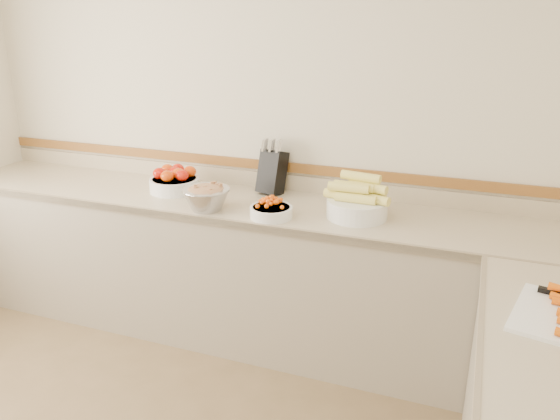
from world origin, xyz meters
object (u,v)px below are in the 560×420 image
(knife_block, at_px, (272,171))
(cherry_tomato_bowl, at_px, (271,210))
(corn_bowl, at_px, (357,203))
(rhubarb_bowl, at_px, (206,196))
(tomato_bowl, at_px, (175,181))

(knife_block, height_order, cherry_tomato_bowl, knife_block)
(cherry_tomato_bowl, distance_m, corn_bowl, 0.47)
(cherry_tomato_bowl, height_order, rhubarb_bowl, rhubarb_bowl)
(cherry_tomato_bowl, xyz_separation_m, corn_bowl, (0.44, 0.17, 0.04))
(tomato_bowl, height_order, rhubarb_bowl, same)
(cherry_tomato_bowl, bearing_deg, knife_block, 110.50)
(rhubarb_bowl, bearing_deg, cherry_tomato_bowl, 2.16)
(knife_block, distance_m, tomato_bowl, 0.62)
(knife_block, bearing_deg, corn_bowl, -22.54)
(tomato_bowl, bearing_deg, cherry_tomato_bowl, -17.29)
(tomato_bowl, height_order, corn_bowl, corn_bowl)
(cherry_tomato_bowl, bearing_deg, corn_bowl, 20.99)
(rhubarb_bowl, bearing_deg, tomato_bowl, 145.13)
(tomato_bowl, xyz_separation_m, rhubarb_bowl, (0.35, -0.25, 0.01))
(knife_block, xyz_separation_m, tomato_bowl, (-0.59, -0.18, -0.07))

